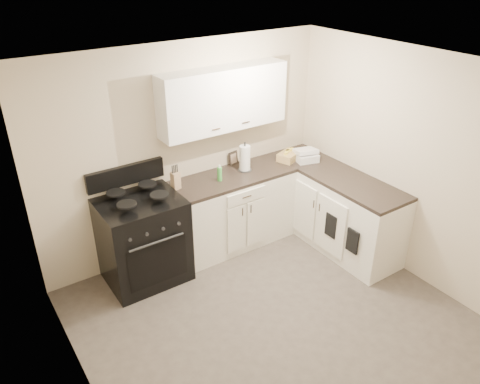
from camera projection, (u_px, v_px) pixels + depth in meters
floor at (279, 324)px, 4.68m from camera, size 3.60×3.60×0.00m
ceiling at (291, 75)px, 3.52m from camera, size 3.60×3.60×0.00m
wall_back at (186, 151)px, 5.42m from camera, size 3.60×0.00×3.60m
wall_right at (416, 169)px, 4.99m from camera, size 0.00×3.60×3.60m
wall_left at (80, 293)px, 3.21m from camera, size 0.00×3.60×3.60m
wall_front at (474, 346)px, 2.78m from camera, size 3.60×0.00×3.60m
base_cabinets_back at (232, 211)px, 5.78m from camera, size 1.55×0.60×0.90m
base_cabinets_right at (332, 209)px, 5.84m from camera, size 0.60×1.90×0.90m
countertop_back at (231, 177)px, 5.56m from camera, size 1.55×0.60×0.04m
countertop_right at (336, 175)px, 5.62m from camera, size 0.60×1.90×0.04m
upper_cabinets at (223, 99)px, 5.24m from camera, size 1.55×0.30×0.70m
stove at (143, 242)px, 5.17m from camera, size 0.87×0.74×1.05m
knife_block at (176, 181)px, 5.22m from camera, size 0.10×0.10×0.20m
paper_towel at (245, 158)px, 5.62m from camera, size 0.16×0.16×0.31m
soap_bottle at (220, 174)px, 5.40m from camera, size 0.06×0.06×0.17m
picture_frame at (233, 158)px, 5.80m from camera, size 0.14×0.07×0.17m
wicker_basket at (289, 156)px, 5.95m from camera, size 0.35×0.30×0.10m
countertop_grill at (306, 157)px, 5.93m from camera, size 0.32×0.31×0.10m
oven_mitt_near at (352, 241)px, 5.20m from camera, size 0.02×0.16×0.28m
oven_mitt_far at (331, 226)px, 5.44m from camera, size 0.02×0.17×0.29m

